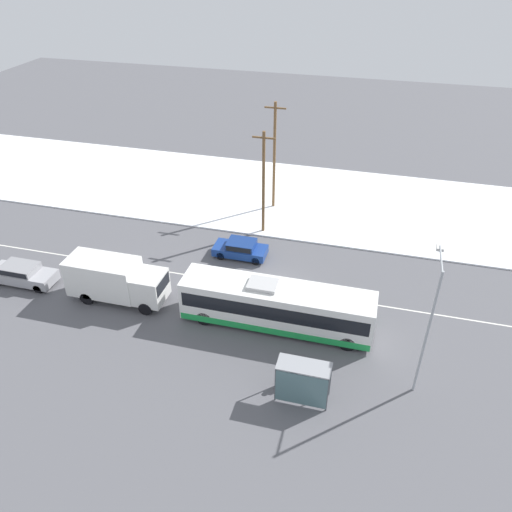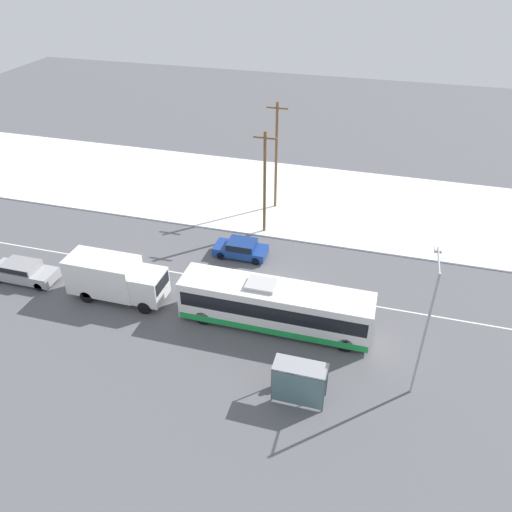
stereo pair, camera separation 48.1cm
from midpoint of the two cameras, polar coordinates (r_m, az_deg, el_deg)
The scene contains 12 objects.
ground_plane at distance 35.05m, azimuth 2.21°, elevation -3.75°, with size 120.00×120.00×0.00m, color #56565B.
snow_lot at distance 46.74m, azimuth 6.36°, elevation 6.42°, with size 80.00×14.82×0.12m.
lane_marking_center at distance 35.05m, azimuth 2.21°, elevation -3.75°, with size 60.00×0.12×0.00m.
city_bus at distance 31.15m, azimuth 2.63°, elevation -5.72°, with size 12.01×2.57×3.12m.
box_truck at distance 34.50m, azimuth -15.48°, elevation -2.39°, with size 6.63×2.30×3.01m.
sedan_car at distance 37.98m, azimuth -1.35°, elevation 0.92°, with size 4.05×1.80×1.35m.
parked_car_near_truck at distance 38.96m, azimuth -24.74°, elevation -1.55°, with size 4.72×1.80×1.45m.
pedestrian_at_stop at distance 27.94m, azimuth 4.50°, elevation -12.74°, with size 0.63×0.28×1.76m.
bus_shelter at distance 26.63m, azimuth 5.45°, elevation -13.90°, with size 2.82×1.20×2.40m.
streetlamp at distance 26.58m, azimuth 19.53°, elevation -6.37°, with size 0.36×2.85×7.95m.
utility_pole_roadside at distance 39.42m, azimuth 1.35°, elevation 8.43°, with size 1.80×0.24×8.59m.
utility_pole_snowlot at distance 43.23m, azimuth 2.66°, elevation 11.40°, with size 1.80×0.24×9.49m.
Camera 2 is at (6.48, -27.10, 21.24)m, focal length 35.00 mm.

